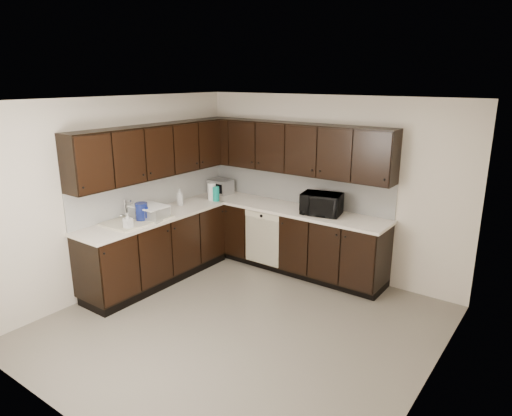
# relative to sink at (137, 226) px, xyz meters

# --- Properties ---
(floor) EXTENTS (4.00, 4.00, 0.00)m
(floor) POSITION_rel_sink_xyz_m (1.68, 0.01, -0.88)
(floor) COLOR gray
(floor) RESTS_ON ground
(ceiling) EXTENTS (4.00, 4.00, 0.00)m
(ceiling) POSITION_rel_sink_xyz_m (1.68, 0.01, 1.62)
(ceiling) COLOR white
(ceiling) RESTS_ON wall_back
(wall_back) EXTENTS (4.00, 0.02, 2.50)m
(wall_back) POSITION_rel_sink_xyz_m (1.68, 2.01, 0.37)
(wall_back) COLOR beige
(wall_back) RESTS_ON floor
(wall_left) EXTENTS (0.02, 4.00, 2.50)m
(wall_left) POSITION_rel_sink_xyz_m (-0.32, 0.01, 0.37)
(wall_left) COLOR beige
(wall_left) RESTS_ON floor
(wall_right) EXTENTS (0.02, 4.00, 2.50)m
(wall_right) POSITION_rel_sink_xyz_m (3.68, 0.01, 0.37)
(wall_right) COLOR beige
(wall_right) RESTS_ON floor
(wall_front) EXTENTS (4.00, 0.02, 2.50)m
(wall_front) POSITION_rel_sink_xyz_m (1.68, -1.99, 0.37)
(wall_front) COLOR beige
(wall_front) RESTS_ON floor
(lower_cabinets) EXTENTS (3.00, 2.80, 0.90)m
(lower_cabinets) POSITION_rel_sink_xyz_m (0.67, 1.12, -0.47)
(lower_cabinets) COLOR black
(lower_cabinets) RESTS_ON floor
(countertop) EXTENTS (3.03, 2.83, 0.04)m
(countertop) POSITION_rel_sink_xyz_m (0.67, 1.12, 0.04)
(countertop) COLOR white
(countertop) RESTS_ON lower_cabinets
(backsplash) EXTENTS (3.00, 2.80, 0.48)m
(backsplash) POSITION_rel_sink_xyz_m (0.46, 1.33, 0.30)
(backsplash) COLOR white
(backsplash) RESTS_ON countertop
(upper_cabinets) EXTENTS (3.00, 2.80, 0.70)m
(upper_cabinets) POSITION_rel_sink_xyz_m (0.58, 1.22, 0.89)
(upper_cabinets) COLOR black
(upper_cabinets) RESTS_ON wall_back
(dishwasher) EXTENTS (0.58, 0.04, 0.78)m
(dishwasher) POSITION_rel_sink_xyz_m (0.98, 1.42, -0.33)
(dishwasher) COLOR beige
(dishwasher) RESTS_ON lower_cabinets
(sink) EXTENTS (0.54, 0.82, 0.42)m
(sink) POSITION_rel_sink_xyz_m (0.00, 0.00, 0.00)
(sink) COLOR beige
(sink) RESTS_ON countertop
(microwave) EXTENTS (0.58, 0.45, 0.29)m
(microwave) POSITION_rel_sink_xyz_m (1.78, 1.68, 0.20)
(microwave) COLOR black
(microwave) RESTS_ON countertop
(soap_bottle_a) EXTENTS (0.09, 0.09, 0.20)m
(soap_bottle_a) POSITION_rel_sink_xyz_m (0.17, -0.26, 0.16)
(soap_bottle_a) COLOR gray
(soap_bottle_a) RESTS_ON countertop
(soap_bottle_b) EXTENTS (0.13, 0.13, 0.25)m
(soap_bottle_b) POSITION_rel_sink_xyz_m (-0.09, 0.88, 0.18)
(soap_bottle_b) COLOR gray
(soap_bottle_b) RESTS_ON countertop
(toaster_oven) EXTENTS (0.36, 0.27, 0.22)m
(toaster_oven) POSITION_rel_sink_xyz_m (-0.07, 1.76, 0.17)
(toaster_oven) COLOR #BDBDC0
(toaster_oven) RESTS_ON countertop
(storage_bin) EXTENTS (0.49, 0.41, 0.17)m
(storage_bin) POSITION_rel_sink_xyz_m (0.05, 0.18, 0.14)
(storage_bin) COLOR white
(storage_bin) RESTS_ON countertop
(blue_pitcher) EXTENTS (0.17, 0.17, 0.24)m
(blue_pitcher) POSITION_rel_sink_xyz_m (0.05, 0.05, 0.18)
(blue_pitcher) COLOR navy
(blue_pitcher) RESTS_ON countertop
(teal_tumbler) EXTENTS (0.11, 0.11, 0.22)m
(teal_tumbler) POSITION_rel_sink_xyz_m (0.18, 1.36, 0.17)
(teal_tumbler) COLOR #0D9180
(teal_tumbler) RESTS_ON countertop
(paper_towel_roll) EXTENTS (0.12, 0.12, 0.26)m
(paper_towel_roll) POSITION_rel_sink_xyz_m (0.10, 1.36, 0.19)
(paper_towel_roll) COLOR white
(paper_towel_roll) RESTS_ON countertop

